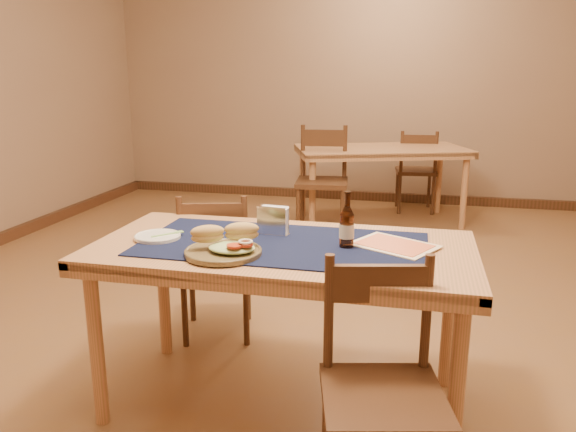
% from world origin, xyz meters
% --- Properties ---
extents(room, '(6.04, 7.04, 2.84)m').
position_xyz_m(room, '(0.00, 0.00, 1.40)').
color(room, brown).
rests_on(room, ground).
extents(main_table, '(1.60, 0.80, 0.75)m').
position_xyz_m(main_table, '(0.00, -0.80, 0.67)').
color(main_table, tan).
rests_on(main_table, ground).
extents(placemat, '(1.20, 0.60, 0.01)m').
position_xyz_m(placemat, '(0.00, -0.80, 0.75)').
color(placemat, '#0E1536').
rests_on(placemat, main_table).
extents(baseboard, '(6.00, 7.00, 0.10)m').
position_xyz_m(baseboard, '(0.00, 0.00, 0.05)').
color(baseboard, '#472919').
rests_on(baseboard, ground).
extents(back_table, '(1.79, 1.30, 0.75)m').
position_xyz_m(back_table, '(0.19, 2.49, 0.67)').
color(back_table, tan).
rests_on(back_table, ground).
extents(chair_main_far, '(0.48, 0.48, 0.84)m').
position_xyz_m(chair_main_far, '(-0.52, -0.23, 0.44)').
color(chair_main_far, '#472919').
rests_on(chair_main_far, ground).
extents(chair_main_near, '(0.48, 0.48, 0.86)m').
position_xyz_m(chair_main_near, '(0.46, -1.31, 0.45)').
color(chair_main_near, '#472919').
rests_on(chair_main_near, ground).
extents(chair_back_near, '(0.50, 0.50, 0.99)m').
position_xyz_m(chair_back_near, '(-0.30, 1.97, 0.51)').
color(chair_back_near, '#472919').
rests_on(chair_back_near, ground).
extents(chair_back_far, '(0.45, 0.45, 0.88)m').
position_xyz_m(chair_back_far, '(0.53, 3.04, 0.46)').
color(chair_back_far, '#472919').
rests_on(chair_back_far, ground).
extents(sandwich_plate, '(0.31, 0.31, 0.12)m').
position_xyz_m(sandwich_plate, '(-0.19, -0.99, 0.79)').
color(sandwich_plate, brown).
rests_on(sandwich_plate, placemat).
extents(side_plate, '(0.20, 0.20, 0.02)m').
position_xyz_m(side_plate, '(-0.55, -0.85, 0.76)').
color(side_plate, silver).
rests_on(side_plate, placemat).
extents(fork, '(0.11, 0.12, 0.00)m').
position_xyz_m(fork, '(-0.50, -0.82, 0.77)').
color(fork, '#8AC56C').
rests_on(fork, side_plate).
extents(beer_bottle, '(0.06, 0.06, 0.23)m').
position_xyz_m(beer_bottle, '(0.27, -0.79, 0.84)').
color(beer_bottle, '#451F0C').
rests_on(beer_bottle, placemat).
extents(napkin_holder, '(0.15, 0.07, 0.13)m').
position_xyz_m(napkin_holder, '(-0.07, -0.67, 0.82)').
color(napkin_holder, silver).
rests_on(napkin_holder, placemat).
extents(menu_card, '(0.40, 0.37, 0.01)m').
position_xyz_m(menu_card, '(0.46, -0.73, 0.76)').
color(menu_card, beige).
rests_on(menu_card, placemat).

